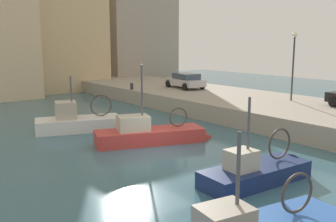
{
  "coord_description": "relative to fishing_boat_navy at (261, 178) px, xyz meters",
  "views": [
    {
      "loc": [
        -10.58,
        -14.41,
        5.42
      ],
      "look_at": [
        3.44,
        3.72,
        1.2
      ],
      "focal_mm": 40.77,
      "sensor_mm": 36.0,
      "label": 1
    }
  ],
  "objects": [
    {
      "name": "water_surface",
      "position": [
        -1.06,
        5.38,
        -0.1
      ],
      "size": [
        80.0,
        80.0,
        0.0
      ],
      "primitive_type": "plane",
      "color": "#386070",
      "rests_on": "ground"
    },
    {
      "name": "parked_car_silver",
      "position": [
        10.61,
        17.18,
        1.8
      ],
      "size": [
        2.45,
        4.39,
        1.36
      ],
      "color": "#B7B7BC",
      "rests_on": "quay_wall"
    },
    {
      "name": "fishing_boat_white",
      "position": [
        -1.73,
        12.24,
        0.04
      ],
      "size": [
        6.1,
        3.62,
        4.21
      ],
      "color": "white",
      "rests_on": "ground"
    },
    {
      "name": "fishing_boat_red",
      "position": [
        0.05,
        7.25,
        0.03
      ],
      "size": [
        6.76,
        3.71,
        4.97
      ],
      "color": "#BC3833",
      "rests_on": "ground"
    },
    {
      "name": "quay_streetlamp",
      "position": [
        11.94,
        6.97,
        4.35
      ],
      "size": [
        0.36,
        0.36,
        4.83
      ],
      "color": "#38383D",
      "rests_on": "quay_wall"
    },
    {
      "name": "waterfront_building_west",
      "position": [
        15.89,
        33.62,
        6.68
      ],
      "size": [
        9.65,
        7.02,
        13.52
      ],
      "color": "#A39384",
      "rests_on": "ground"
    },
    {
      "name": "mooring_bollard_north",
      "position": [
        6.29,
        19.38,
        1.37
      ],
      "size": [
        0.28,
        0.28,
        0.55
      ],
      "primitive_type": "cylinder",
      "color": "#2D2D33",
      "rests_on": "quay_wall"
    },
    {
      "name": "quay_wall",
      "position": [
        10.44,
        5.38,
        0.5
      ],
      "size": [
        9.0,
        56.0,
        1.2
      ],
      "primitive_type": "cube",
      "color": "#9E9384",
      "rests_on": "ground"
    },
    {
      "name": "fishing_boat_navy",
      "position": [
        0.0,
        0.0,
        0.0
      ],
      "size": [
        5.56,
        2.13,
        4.14
      ],
      "color": "navy",
      "rests_on": "ground"
    }
  ]
}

